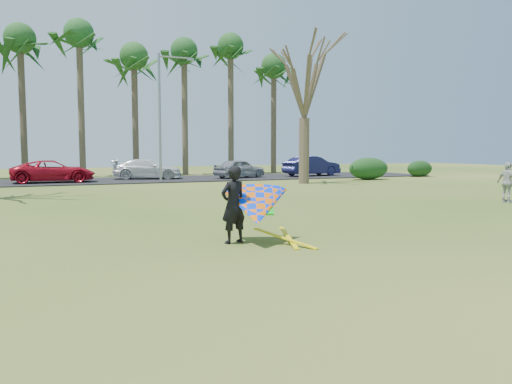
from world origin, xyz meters
name	(u,v)px	position (x,y,z in m)	size (l,w,h in m)	color
ground	(294,253)	(0.00, 0.00, 0.00)	(100.00, 100.00, 0.00)	#1E4C10
parking_strip	(121,180)	(0.00, 25.00, 0.03)	(46.00, 7.00, 0.06)	black
palm_4	(20,40)	(-6.00, 31.00, 9.85)	(4.84, 4.84, 11.54)	#453929
palm_5	(79,36)	(-2.00, 31.00, 10.52)	(4.84, 4.84, 12.24)	brown
palm_6	(134,58)	(2.00, 31.00, 9.17)	(4.84, 4.84, 10.84)	#48392B
palm_7	(184,53)	(6.00, 31.00, 9.85)	(4.84, 4.84, 11.54)	#493B2C
palm_8	(231,48)	(10.00, 31.00, 10.52)	(4.84, 4.84, 12.24)	#483C2B
palm_9	(274,68)	(14.00, 31.00, 9.17)	(4.84, 4.84, 10.84)	#46362A
bare_tree_right	(305,75)	(10.00, 18.00, 6.57)	(6.27, 6.27, 9.21)	#4C3B2E
streetlight	(162,111)	(2.16, 22.00, 4.46)	(2.28, 0.18, 8.00)	gray
hedge_near	(369,169)	(15.93, 19.59, 0.77)	(3.06, 1.39, 1.53)	#143915
hedge_far	(420,169)	(21.68, 21.07, 0.61)	(2.21, 1.04, 1.23)	black
car_2	(53,171)	(-4.21, 24.14, 0.74)	(2.27, 4.92, 1.37)	#AD0D1E
car_3	(147,169)	(1.83, 25.44, 0.74)	(1.90, 4.67, 1.36)	silver
car_4	(239,168)	(8.16, 24.24, 0.73)	(1.57, 3.90, 1.33)	gray
car_5	(312,166)	(14.16, 24.43, 0.81)	(1.60, 4.58, 1.51)	#171845
pedestrian_b	(508,183)	(12.21, 5.19, 0.80)	(0.94, 0.39, 1.61)	beige
kite_flyer	(253,206)	(-0.39, 1.24, 0.85)	(2.13, 2.39, 2.02)	black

